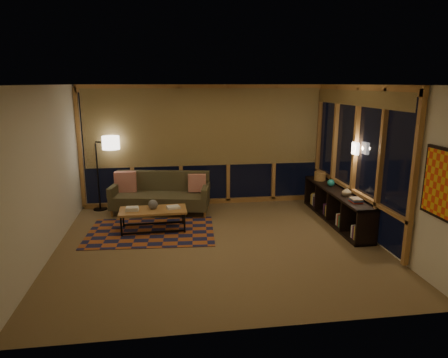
{
  "coord_description": "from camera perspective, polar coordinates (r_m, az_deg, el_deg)",
  "views": [
    {
      "loc": [
        -0.81,
        -6.43,
        2.73
      ],
      "look_at": [
        0.17,
        0.46,
        1.05
      ],
      "focal_mm": 32.0,
      "sensor_mm": 36.0,
      "label": 1
    }
  ],
  "objects": [
    {
      "name": "floor",
      "position": [
        7.03,
        -0.83,
        -9.26
      ],
      "size": [
        5.5,
        5.0,
        0.01
      ],
      "primitive_type": "cube",
      "color": "olive",
      "rests_on": "ground"
    },
    {
      "name": "ceiling",
      "position": [
        6.49,
        -0.91,
        13.31
      ],
      "size": [
        5.5,
        5.0,
        0.01
      ],
      "primitive_type": "cube",
      "color": "beige",
      "rests_on": "walls"
    },
    {
      "name": "walls",
      "position": [
        6.63,
        -0.87,
        1.56
      ],
      "size": [
        5.51,
        5.01,
        2.7
      ],
      "color": "beige",
      "rests_on": "floor"
    },
    {
      "name": "window_wall_back",
      "position": [
        9.01,
        -2.81,
        4.74
      ],
      "size": [
        5.3,
        0.16,
        2.6
      ],
      "primitive_type": null,
      "color": "#B27A3D",
      "rests_on": "walls"
    },
    {
      "name": "window_wall_right",
      "position": [
        7.97,
        18.07,
        2.93
      ],
      "size": [
        0.16,
        3.7,
        2.6
      ],
      "primitive_type": null,
      "color": "#B27A3D",
      "rests_on": "walls"
    },
    {
      "name": "wall_art",
      "position": [
        5.92,
        28.7,
        -0.6
      ],
      "size": [
        0.06,
        0.74,
        0.94
      ],
      "primitive_type": null,
      "color": "#E93C13",
      "rests_on": "walls"
    },
    {
      "name": "wall_sconce",
      "position": [
        7.78,
        18.26,
        4.16
      ],
      "size": [
        0.12,
        0.18,
        0.22
      ],
      "primitive_type": null,
      "color": "white",
      "rests_on": "walls"
    },
    {
      "name": "sofa",
      "position": [
        8.66,
        -9.05,
        -2.08
      ],
      "size": [
        2.17,
        1.2,
        0.84
      ],
      "primitive_type": null,
      "rotation": [
        0.0,
        0.0,
        -0.19
      ],
      "color": "brown",
      "rests_on": "floor"
    },
    {
      "name": "pillow_left",
      "position": [
        8.91,
        -13.9,
        -0.34
      ],
      "size": [
        0.46,
        0.17,
        0.46
      ],
      "primitive_type": null,
      "rotation": [
        0.0,
        0.0,
        -0.03
      ],
      "color": "red",
      "rests_on": "sofa"
    },
    {
      "name": "pillow_right",
      "position": [
        8.6,
        -3.87,
        -0.73
      ],
      "size": [
        0.39,
        0.17,
        0.38
      ],
      "primitive_type": null,
      "rotation": [
        0.0,
        0.0,
        -0.12
      ],
      "color": "red",
      "rests_on": "sofa"
    },
    {
      "name": "area_rug",
      "position": [
        7.68,
        -10.37,
        -7.43
      ],
      "size": [
        2.43,
        1.71,
        0.01
      ],
      "primitive_type": "cube",
      "rotation": [
        0.0,
        0.0,
        -0.07
      ],
      "color": "#9E4F21",
      "rests_on": "floor"
    },
    {
      "name": "coffee_table",
      "position": [
        7.7,
        -10.06,
        -5.76
      ],
      "size": [
        1.26,
        0.6,
        0.42
      ],
      "primitive_type": null,
      "rotation": [
        0.0,
        0.0,
        0.02
      ],
      "color": "#B27A3D",
      "rests_on": "floor"
    },
    {
      "name": "book_stack_a",
      "position": [
        7.64,
        -12.99,
        -4.12
      ],
      "size": [
        0.26,
        0.21,
        0.07
      ],
      "primitive_type": null,
      "rotation": [
        0.0,
        0.0,
        0.01
      ],
      "color": "white",
      "rests_on": "coffee_table"
    },
    {
      "name": "book_stack_b",
      "position": [
        7.63,
        -7.26,
        -4.03
      ],
      "size": [
        0.27,
        0.24,
        0.05
      ],
      "primitive_type": null,
      "rotation": [
        0.0,
        0.0,
        0.27
      ],
      "color": "white",
      "rests_on": "coffee_table"
    },
    {
      "name": "ceramic_pot",
      "position": [
        7.64,
        -10.12,
        -3.56
      ],
      "size": [
        0.22,
        0.22,
        0.18
      ],
      "primitive_type": "sphere",
      "rotation": [
        0.0,
        0.0,
        0.2
      ],
      "color": "black",
      "rests_on": "coffee_table"
    },
    {
      "name": "floor_lamp",
      "position": [
        9.08,
        -17.61,
        0.82
      ],
      "size": [
        0.65,
        0.57,
        1.66
      ],
      "primitive_type": null,
      "rotation": [
        0.0,
        0.0,
        -0.45
      ],
      "color": "black",
      "rests_on": "floor"
    },
    {
      "name": "bookshelf",
      "position": [
        8.33,
        15.71,
        -3.74
      ],
      "size": [
        0.4,
        2.6,
        0.65
      ],
      "primitive_type": null,
      "color": "black",
      "rests_on": "floor"
    },
    {
      "name": "basket",
      "position": [
        8.99,
        13.55,
        0.41
      ],
      "size": [
        0.27,
        0.27,
        0.19
      ],
      "primitive_type": "cylinder",
      "rotation": [
        0.0,
        0.0,
        -0.08
      ],
      "color": "#A67848",
      "rests_on": "bookshelf"
    },
    {
      "name": "teal_bowl",
      "position": [
        8.5,
        15.03,
        -0.54
      ],
      "size": [
        0.17,
        0.17,
        0.15
      ],
      "primitive_type": "sphere",
      "rotation": [
        0.0,
        0.0,
        0.11
      ],
      "color": "#1B726A",
      "rests_on": "bookshelf"
    },
    {
      "name": "vase",
      "position": [
        7.84,
        17.13,
        -1.74
      ],
      "size": [
        0.21,
        0.21,
        0.18
      ],
      "primitive_type": "imported",
      "rotation": [
        0.0,
        0.0,
        0.2
      ],
      "color": "tan",
      "rests_on": "bookshelf"
    },
    {
      "name": "shelf_book_stack",
      "position": [
        7.53,
        18.32,
        -2.89
      ],
      "size": [
        0.19,
        0.26,
        0.07
      ],
      "primitive_type": null,
      "rotation": [
        0.0,
        0.0,
        0.07
      ],
      "color": "white",
      "rests_on": "bookshelf"
    }
  ]
}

